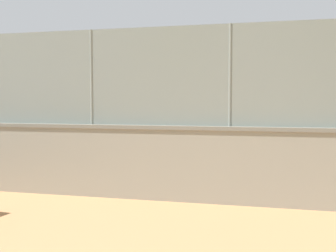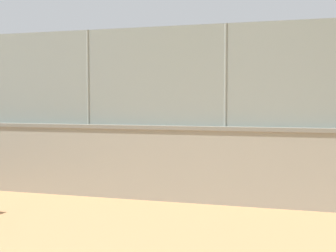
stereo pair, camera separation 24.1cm
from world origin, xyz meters
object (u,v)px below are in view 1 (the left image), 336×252
Objects in this scene: player_foreground_swinging at (198,126)px; sports_ball at (91,151)px; player_near_wall_returning at (143,133)px; courtside_bench at (157,163)px; player_crossing_court at (133,127)px.

sports_ball is (3.82, 2.55, -0.90)m from player_foreground_swinging.
player_near_wall_returning is 1.07× the size of courtside_bench.
player_crossing_court is 2.46m from sports_ball.
player_crossing_court is at bearing -65.66° from courtside_bench.
player_foreground_swinging reaches higher than player_crossing_court.
player_near_wall_returning is 1.00× the size of player_foreground_swinging.
player_crossing_court reaches higher than sports_ball.
player_crossing_court reaches higher than courtside_bench.
player_near_wall_returning reaches higher than courtside_bench.
sports_ball is 0.14× the size of courtside_bench.
sports_ball is at bearing 63.45° from player_crossing_court.
courtside_bench is at bearing 92.13° from player_foreground_swinging.
courtside_bench is (-3.06, 6.76, -0.51)m from player_crossing_court.
player_foreground_swinging is 4.68m from sports_ball.
player_near_wall_returning is at bearing 147.06° from sports_ball.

